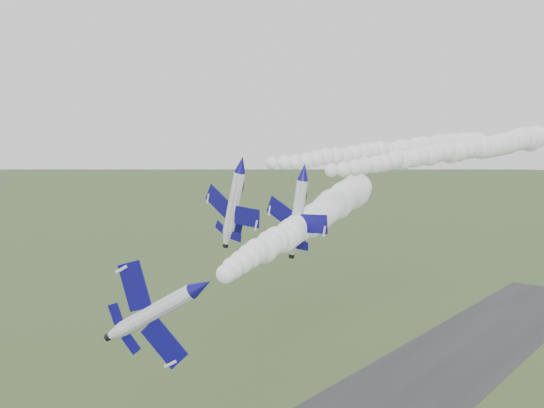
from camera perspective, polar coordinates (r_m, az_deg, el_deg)
The scene contains 6 objects.
jet_lead at distance 50.95m, azimuth -6.70°, elevation -7.70°, with size 6.00×11.46×8.45m.
smoke_trail_jet_lead at distance 83.48m, azimuth 3.94°, elevation -1.28°, with size 5.48×65.85×5.48m, color white, non-canonical shape.
jet_pair_left at distance 81.92m, azimuth -2.96°, elevation 3.77°, with size 10.87×13.45×4.21m.
smoke_trail_jet_pair_left at distance 113.08m, azimuth 11.77°, elevation 5.00°, with size 4.68×72.18×4.68m, color white, non-canonical shape.
jet_pair_right at distance 75.04m, azimuth 2.96°, elevation 3.06°, with size 10.26×12.39×3.43m.
smoke_trail_jet_pair_right at distance 105.12m, azimuth 16.88°, elevation 4.81°, with size 4.57×67.56×4.57m, color white, non-canonical shape.
Camera 1 is at (47.03, -38.13, 45.13)m, focal length 40.00 mm.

